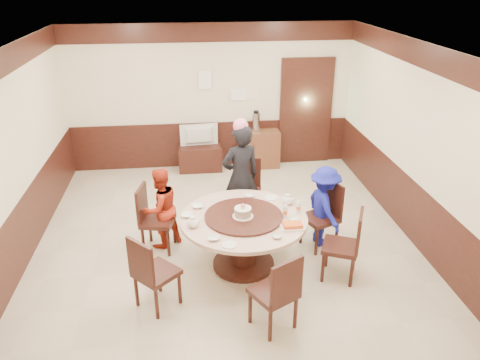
{
  "coord_description": "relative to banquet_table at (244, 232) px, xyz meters",
  "views": [
    {
      "loc": [
        -0.49,
        -5.95,
        3.71
      ],
      "look_at": [
        0.19,
        -0.26,
        1.1
      ],
      "focal_mm": 35.0,
      "sensor_mm": 36.0,
      "label": 1
    }
  ],
  "objects": [
    {
      "name": "room",
      "position": [
        -0.18,
        0.68,
        0.55
      ],
      "size": [
        6.0,
        6.04,
        2.84
      ],
      "color": "beige",
      "rests_on": "ground"
    },
    {
      "name": "banquet_table",
      "position": [
        0.0,
        0.0,
        0.0
      ],
      "size": [
        1.66,
        1.66,
        0.78
      ],
      "color": "#331510",
      "rests_on": "ground"
    },
    {
      "name": "chair_0",
      "position": [
        1.16,
        0.38,
        -0.23
      ],
      "size": [
        0.58,
        0.57,
        0.97
      ],
      "rotation": [
        0.0,
        0.0,
        1.96
      ],
      "color": "#331510",
      "rests_on": "ground"
    },
    {
      "name": "chair_1",
      "position": [
        0.22,
        1.33,
        -0.23
      ],
      "size": [
        0.52,
        0.53,
        0.97
      ],
      "rotation": [
        0.0,
        0.0,
        2.94
      ],
      "color": "#331510",
      "rests_on": "ground"
    },
    {
      "name": "chair_2",
      "position": [
        -1.17,
        0.58,
        -0.23
      ],
      "size": [
        0.53,
        0.53,
        0.97
      ],
      "rotation": [
        0.0,
        0.0,
        4.49
      ],
      "color": "#331510",
      "rests_on": "ground"
    },
    {
      "name": "chair_3",
      "position": [
        -1.13,
        -0.69,
        -0.23
      ],
      "size": [
        0.62,
        0.62,
        0.97
      ],
      "rotation": [
        0.0,
        0.0,
        5.47
      ],
      "color": "#331510",
      "rests_on": "ground"
    },
    {
      "name": "chair_4",
      "position": [
        0.19,
        -1.21,
        -0.23
      ],
      "size": [
        0.6,
        0.6,
        0.97
      ],
      "rotation": [
        0.0,
        0.0,
        6.78
      ],
      "color": "#331510",
      "rests_on": "ground"
    },
    {
      "name": "chair_5",
      "position": [
        1.22,
        -0.39,
        -0.23
      ],
      "size": [
        0.59,
        0.58,
        0.97
      ],
      "rotation": [
        0.0,
        0.0,
        7.43
      ],
      "color": "#331510",
      "rests_on": "ground"
    },
    {
      "name": "person_standing",
      "position": [
        0.09,
        1.1,
        0.29
      ],
      "size": [
        0.69,
        0.55,
        1.65
      ],
      "primitive_type": "imported",
      "rotation": [
        0.0,
        0.0,
        3.43
      ],
      "color": "black",
      "rests_on": "ground"
    },
    {
      "name": "person_red",
      "position": [
        -1.1,
        0.68,
        0.06
      ],
      "size": [
        0.74,
        0.71,
        1.2
      ],
      "primitive_type": "imported",
      "rotation": [
        0.0,
        0.0,
        3.78
      ],
      "color": "#B02B17",
      "rests_on": "ground"
    },
    {
      "name": "person_blue",
      "position": [
        1.21,
        0.43,
        0.07
      ],
      "size": [
        0.58,
        0.85,
        1.21
      ],
      "primitive_type": "imported",
      "rotation": [
        0.0,
        0.0,
        1.76
      ],
      "color": "#181E9E",
      "rests_on": "ground"
    },
    {
      "name": "birthday_cake",
      "position": [
        -0.01,
        -0.04,
        0.31
      ],
      "size": [
        0.27,
        0.27,
        0.19
      ],
      "color": "white",
      "rests_on": "banquet_table"
    },
    {
      "name": "teapot_left",
      "position": [
        -0.66,
        -0.18,
        0.28
      ],
      "size": [
        0.17,
        0.15,
        0.13
      ],
      "primitive_type": "ellipsoid",
      "color": "white",
      "rests_on": "banquet_table"
    },
    {
      "name": "teapot_right",
      "position": [
        0.64,
        0.3,
        0.28
      ],
      "size": [
        0.17,
        0.15,
        0.13
      ],
      "primitive_type": "ellipsoid",
      "color": "white",
      "rests_on": "banquet_table"
    },
    {
      "name": "bowl_0",
      "position": [
        -0.58,
        0.34,
        0.23
      ],
      "size": [
        0.15,
        0.15,
        0.04
      ],
      "primitive_type": "imported",
      "color": "white",
      "rests_on": "banquet_table"
    },
    {
      "name": "bowl_1",
      "position": [
        0.33,
        -0.55,
        0.24
      ],
      "size": [
        0.12,
        0.12,
        0.04
      ],
      "primitive_type": "imported",
      "color": "white",
      "rests_on": "banquet_table"
    },
    {
      "name": "bowl_2",
      "position": [
        -0.43,
        -0.5,
        0.23
      ],
      "size": [
        0.15,
        0.15,
        0.04
      ],
      "primitive_type": "imported",
      "color": "white",
      "rests_on": "banquet_table"
    },
    {
      "name": "bowl_3",
      "position": [
        0.62,
        -0.17,
        0.24
      ],
      "size": [
        0.14,
        0.14,
        0.04
      ],
      "primitive_type": "imported",
      "color": "white",
      "rests_on": "banquet_table"
    },
    {
      "name": "bowl_4",
      "position": [
        -0.73,
        0.1,
        0.24
      ],
      "size": [
        0.16,
        0.16,
        0.04
      ],
      "primitive_type": "imported",
      "color": "white",
      "rests_on": "banquet_table"
    },
    {
      "name": "bowl_5",
      "position": [
        0.15,
        0.56,
        0.24
      ],
      "size": [
        0.14,
        0.14,
        0.04
      ],
      "primitive_type": "imported",
      "color": "white",
      "rests_on": "banquet_table"
    },
    {
      "name": "saucer_near",
      "position": [
        -0.25,
        -0.65,
        0.22
      ],
      "size": [
        0.18,
        0.18,
        0.01
      ],
      "primitive_type": "cylinder",
      "color": "white",
      "rests_on": "banquet_table"
    },
    {
      "name": "saucer_far",
      "position": [
        0.45,
        0.5,
        0.22
      ],
      "size": [
        0.18,
        0.18,
        0.01
      ],
      "primitive_type": "cylinder",
      "color": "white",
      "rests_on": "banquet_table"
    },
    {
      "name": "shrimp_platter",
      "position": [
        0.57,
        -0.34,
        0.24
      ],
      "size": [
        0.3,
        0.2,
        0.06
      ],
      "color": "white",
      "rests_on": "banquet_table"
    },
    {
      "name": "bottle_0",
      "position": [
        0.54,
        -0.06,
        0.3
      ],
      "size": [
        0.06,
        0.06,
        0.16
      ],
      "primitive_type": "cylinder",
      "color": "white",
      "rests_on": "banquet_table"
    },
    {
      "name": "bottle_1",
      "position": [
        0.73,
        0.04,
        0.3
      ],
      "size": [
        0.06,
        0.06,
        0.16
      ],
      "primitive_type": "cylinder",
      "color": "white",
      "rests_on": "banquet_table"
    },
    {
      "name": "tv_stand",
      "position": [
        -0.44,
        3.41,
        -0.28
      ],
      "size": [
        0.85,
        0.45,
        0.5
      ],
      "primitive_type": "cube",
      "color": "#331510",
      "rests_on": "ground"
    },
    {
      "name": "television",
      "position": [
        -0.44,
        3.41,
        0.18
      ],
      "size": [
        0.75,
        0.16,
        0.43
      ],
      "primitive_type": "imported",
      "rotation": [
        0.0,
        0.0,
        3.23
      ],
      "color": "gray",
      "rests_on": "tv_stand"
    },
    {
      "name": "side_cabinet",
      "position": [
        0.75,
        3.44,
        -0.16
      ],
      "size": [
        0.8,
        0.4,
        0.75
      ],
      "primitive_type": "cube",
      "color": "brown",
      "rests_on": "ground"
    },
    {
      "name": "thermos",
      "position": [
        0.68,
        3.44,
        0.41
      ],
      "size": [
        0.15,
        0.15,
        0.38
      ],
      "primitive_type": "cylinder",
      "color": "silver",
      "rests_on": "side_cabinet"
    },
    {
      "name": "notice_left",
      "position": [
        -0.29,
        3.62,
        1.22
      ],
      "size": [
        0.25,
        0.0,
        0.35
      ],
      "primitive_type": "cube",
      "color": "white",
      "rests_on": "room"
    },
    {
      "name": "notice_right",
      "position": [
        0.36,
        3.62,
        0.92
      ],
      "size": [
        0.3,
        0.0,
        0.22
      ],
      "primitive_type": "cube",
      "color": "white",
      "rests_on": "room"
    }
  ]
}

